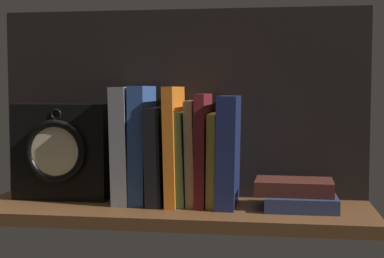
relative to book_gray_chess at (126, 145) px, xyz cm
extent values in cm
cube|color=brown|center=(10.70, -3.19, -13.56)|extent=(82.54, 25.07, 2.50)
cube|color=black|center=(10.70, 8.75, 8.67)|extent=(82.54, 1.20, 41.96)
cube|color=gray|center=(0.00, 0.00, 0.00)|extent=(3.86, 13.52, 24.68)
cube|color=#2D4C8E|center=(3.64, 0.00, 0.11)|extent=(3.42, 12.95, 24.86)
cube|color=black|center=(7.22, 0.00, -2.13)|extent=(3.75, 14.88, 20.43)
cube|color=orange|center=(10.25, 0.00, 0.04)|extent=(2.79, 15.40, 24.74)
cube|color=#476B44|center=(12.51, 0.00, -2.60)|extent=(2.43, 13.02, 19.46)
cube|color=tan|center=(14.57, 0.00, -1.41)|extent=(2.36, 12.08, 21.85)
cube|color=maroon|center=(16.80, 0.00, -0.70)|extent=(2.14, 14.61, 23.22)
cube|color=gold|center=(18.99, 0.00, -2.75)|extent=(1.91, 12.57, 19.14)
cube|color=#192147|center=(22.10, 0.00, -0.91)|extent=(4.24, 16.30, 22.86)
cube|color=black|center=(-14.67, 0.00, -1.83)|extent=(20.96, 4.95, 20.96)
torus|color=black|center=(-14.67, -2.87, -1.37)|extent=(13.71, 1.68, 13.71)
cylinder|color=beige|center=(-14.67, -2.87, -1.37)|extent=(11.06, 0.60, 11.06)
cube|color=black|center=(-13.65, -3.37, -2.25)|extent=(2.25, 0.30, 1.99)
cube|color=black|center=(-13.91, -3.37, -3.39)|extent=(1.81, 0.30, 4.16)
torus|color=black|center=(-14.67, -2.47, 6.49)|extent=(2.44, 0.44, 2.44)
cube|color=#232D4C|center=(36.96, -1.80, -10.87)|extent=(14.53, 13.59, 2.88)
cube|color=#471E19|center=(35.66, -1.82, -7.95)|extent=(15.85, 10.59, 2.96)
camera|label=1|loc=(32.20, -118.79, 11.94)|focal=53.55mm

